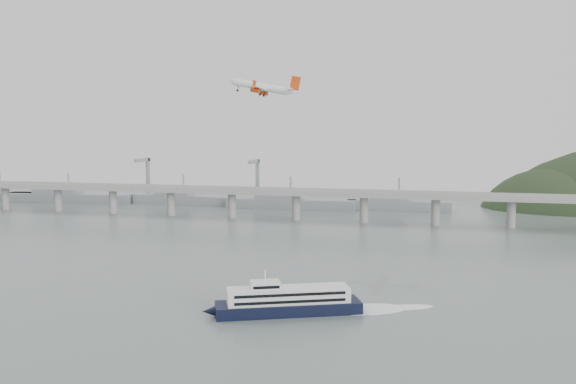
# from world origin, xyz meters

# --- Properties ---
(ground) EXTENTS (900.00, 900.00, 0.00)m
(ground) POSITION_xyz_m (0.00, 0.00, 0.00)
(ground) COLOR slate
(ground) RESTS_ON ground
(bridge) EXTENTS (800.00, 22.00, 23.90)m
(bridge) POSITION_xyz_m (-1.15, 200.00, 17.65)
(bridge) COLOR gray
(bridge) RESTS_ON ground
(distant_fleet) EXTENTS (453.00, 60.90, 40.00)m
(distant_fleet) POSITION_xyz_m (-155.36, 265.08, 6.22)
(distant_fleet) COLOR gray
(distant_fleet) RESTS_ON ground
(ferry) EXTENTS (81.99, 41.56, 16.38)m
(ferry) POSITION_xyz_m (19.87, -24.34, 4.44)
(ferry) COLOR black
(ferry) RESTS_ON ground
(airliner) EXTENTS (39.43, 35.66, 10.50)m
(airliner) POSITION_xyz_m (-14.52, 62.03, 87.54)
(airliner) COLOR white
(airliner) RESTS_ON ground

